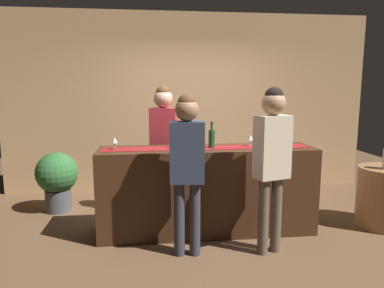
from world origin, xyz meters
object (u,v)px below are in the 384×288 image
object	(u,v)px
wine_bottle_clear	(184,139)
wine_bottle_green	(212,138)
bartender	(164,137)
wine_glass_mid_counter	(251,138)
customer_browsing	(187,158)
wine_glass_near_customer	(115,141)
potted_plant_tall	(57,177)
customer_sipping	(272,152)

from	to	relation	value
wine_bottle_clear	wine_bottle_green	xyz separation A→B (m)	(0.33, 0.05, 0.00)
bartender	wine_glass_mid_counter	bearing A→B (deg)	163.83
bartender	wine_bottle_green	bearing A→B (deg)	145.28
customer_browsing	wine_glass_near_customer	bearing A→B (deg)	147.16
wine_glass_mid_counter	bartender	distance (m)	1.15
wine_bottle_green	potted_plant_tall	distance (m)	2.30
wine_glass_mid_counter	wine_bottle_green	bearing A→B (deg)	-177.04
wine_glass_mid_counter	customer_sipping	size ratio (longest dim) A/B	0.08
potted_plant_tall	wine_bottle_green	bearing A→B (deg)	-25.67
wine_bottle_green	customer_sipping	bearing A→B (deg)	-50.92
wine_bottle_green	wine_glass_near_customer	distance (m)	1.10
wine_bottle_clear	wine_glass_near_customer	size ratio (longest dim) A/B	2.10
wine_bottle_clear	wine_bottle_green	size ratio (longest dim) A/B	1.00
wine_glass_near_customer	bartender	world-z (taller)	bartender
wine_bottle_clear	wine_glass_mid_counter	bearing A→B (deg)	5.49
wine_bottle_clear	wine_bottle_green	bearing A→B (deg)	9.11
potted_plant_tall	wine_glass_near_customer	bearing A→B (deg)	-46.91
wine_glass_mid_counter	wine_glass_near_customer	bearing A→B (deg)	-179.41
wine_bottle_clear	potted_plant_tall	distance (m)	2.05
wine_glass_near_customer	bartender	bearing A→B (deg)	45.28
customer_sipping	customer_browsing	world-z (taller)	customer_sipping
wine_glass_near_customer	wine_glass_mid_counter	distance (m)	1.57
wine_glass_mid_counter	customer_browsing	world-z (taller)	customer_browsing
wine_glass_mid_counter	customer_sipping	world-z (taller)	customer_sipping
wine_glass_mid_counter	potted_plant_tall	distance (m)	2.71
wine_bottle_green	wine_glass_mid_counter	xyz separation A→B (m)	(0.47, 0.02, -0.01)
wine_bottle_clear	wine_glass_mid_counter	distance (m)	0.80
customer_sipping	potted_plant_tall	xyz separation A→B (m)	(-2.50, 1.58, -0.59)
wine_bottle_clear	customer_sipping	distance (m)	1.01
wine_glass_near_customer	wine_glass_mid_counter	xyz separation A→B (m)	(1.57, 0.02, 0.00)
wine_bottle_green	customer_browsing	xyz separation A→B (m)	(-0.35, -0.58, -0.11)
wine_bottle_clear	customer_sipping	world-z (taller)	customer_sipping
wine_bottle_clear	customer_browsing	bearing A→B (deg)	-92.57
customer_browsing	potted_plant_tall	size ratio (longest dim) A/B	1.99
wine_glass_mid_counter	bartender	bearing A→B (deg)	150.59
wine_bottle_green	wine_bottle_clear	bearing A→B (deg)	-170.89
wine_bottle_clear	wine_glass_mid_counter	world-z (taller)	wine_bottle_clear
wine_bottle_clear	wine_glass_near_customer	world-z (taller)	wine_bottle_clear
customer_browsing	wine_bottle_clear	bearing A→B (deg)	92.28
wine_bottle_green	bartender	distance (m)	0.79
wine_bottle_green	bartender	world-z (taller)	bartender
wine_glass_mid_counter	potted_plant_tall	size ratio (longest dim) A/B	0.17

